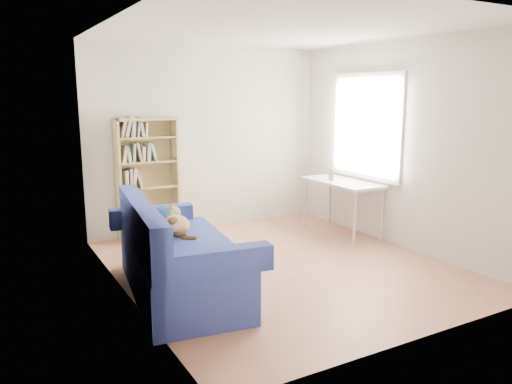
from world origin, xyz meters
TOP-DOWN VIEW (x-y plane):
  - ground at (0.00, 0.00)m, footprint 4.00×4.00m
  - room_shell at (0.10, 0.03)m, footprint 3.54×4.04m
  - sofa at (-1.32, -0.15)m, footprint 1.16×2.05m
  - bookshelf at (-0.95, 1.86)m, footprint 0.81×0.25m
  - desk at (1.45, 0.74)m, footprint 0.55×1.21m
  - pen_cup at (1.36, 0.88)m, footprint 0.08×0.08m

SIDE VIEW (x-z plane):
  - ground at x=0.00m, z-range 0.00..0.00m
  - sofa at x=-1.32m, z-range -0.12..0.84m
  - desk at x=1.45m, z-range 0.30..1.05m
  - bookshelf at x=-0.95m, z-range -0.06..1.56m
  - pen_cup at x=1.36m, z-range 0.73..0.88m
  - room_shell at x=0.10m, z-range 0.33..2.95m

